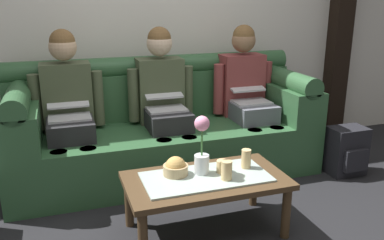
{
  "coord_description": "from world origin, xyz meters",
  "views": [
    {
      "loc": [
        -0.81,
        -2.02,
        1.46
      ],
      "look_at": [
        0.11,
        0.75,
        0.56
      ],
      "focal_mm": 38.1,
      "sensor_mm": 36.0,
      "label": 1
    }
  ],
  "objects": [
    {
      "name": "couch",
      "position": [
        0.0,
        1.17,
        0.37
      ],
      "size": [
        2.5,
        0.88,
        0.96
      ],
      "color": "#2D5633",
      "rests_on": "ground_plane"
    },
    {
      "name": "person_left",
      "position": [
        -0.76,
        1.17,
        0.66
      ],
      "size": [
        0.56,
        0.67,
        1.22
      ],
      "color": "#232326",
      "rests_on": "ground_plane"
    },
    {
      "name": "person_middle",
      "position": [
        0.0,
        1.17,
        0.66
      ],
      "size": [
        0.56,
        0.67,
        1.22
      ],
      "color": "#232326",
      "rests_on": "ground_plane"
    },
    {
      "name": "person_right",
      "position": [
        0.76,
        1.17,
        0.66
      ],
      "size": [
        0.56,
        0.67,
        1.22
      ],
      "color": "#595B66",
      "rests_on": "ground_plane"
    },
    {
      "name": "coffee_table",
      "position": [
        0.0,
        0.14,
        0.33
      ],
      "size": [
        1.0,
        0.54,
        0.39
      ],
      "color": "#47331E",
      "rests_on": "ground_plane"
    },
    {
      "name": "flower_vase",
      "position": [
        -0.01,
        0.2,
        0.57
      ],
      "size": [
        0.09,
        0.09,
        0.38
      ],
      "color": "silver",
      "rests_on": "coffee_table"
    },
    {
      "name": "snack_bowl",
      "position": [
        -0.17,
        0.23,
        0.43
      ],
      "size": [
        0.16,
        0.16,
        0.13
      ],
      "color": "tan",
      "rests_on": "coffee_table"
    },
    {
      "name": "cup_near_left",
      "position": [
        0.12,
        0.17,
        0.43
      ],
      "size": [
        0.08,
        0.08,
        0.08
      ],
      "primitive_type": "cylinder",
      "color": "#DBB77A",
      "rests_on": "coffee_table"
    },
    {
      "name": "cup_near_right",
      "position": [
        0.1,
        0.06,
        0.45
      ],
      "size": [
        0.07,
        0.07,
        0.12
      ],
      "primitive_type": "cylinder",
      "color": "#DBB77A",
      "rests_on": "coffee_table"
    },
    {
      "name": "cup_far_center",
      "position": [
        0.29,
        0.18,
        0.45
      ],
      "size": [
        0.06,
        0.06,
        0.12
      ],
      "primitive_type": "cylinder",
      "color": "#DBB77A",
      "rests_on": "coffee_table"
    },
    {
      "name": "backpack_right",
      "position": [
        1.45,
        0.61,
        0.2
      ],
      "size": [
        0.31,
        0.26,
        0.41
      ],
      "color": "black",
      "rests_on": "ground_plane"
    }
  ]
}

